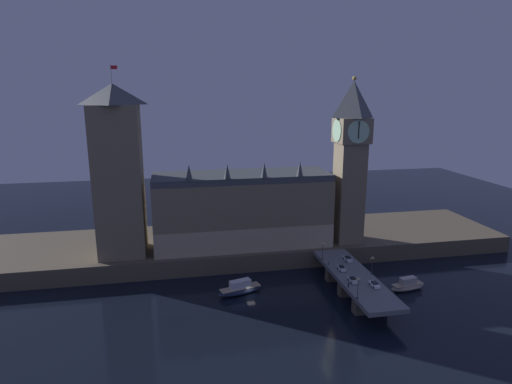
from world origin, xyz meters
TOP-DOWN VIEW (x-y plane):
  - ground_plane at (0.00, 0.00)m, footprint 400.00×400.00m
  - embankment at (0.00, 39.00)m, footprint 220.00×42.00m
  - parliament_hall at (2.24, 31.33)m, footprint 65.79×22.01m
  - clock_tower at (42.99, 26.41)m, footprint 12.09×12.20m
  - victoria_tower at (-41.60, 29.51)m, footprint 16.34×16.34m
  - bridge at (32.87, -5.00)m, footprint 12.07×46.00m
  - car_northbound_lead at (30.22, -0.31)m, footprint 1.87×3.87m
  - car_northbound_trail at (30.22, -9.26)m, footprint 1.86×4.29m
  - car_southbound_lead at (35.53, -13.31)m, footprint 1.96×4.38m
  - car_southbound_trail at (35.53, 7.17)m, footprint 2.00×4.68m
  - pedestrian_near_rail at (27.56, -12.43)m, footprint 0.38×0.38m
  - pedestrian_far_rail at (27.56, 4.85)m, footprint 0.38×0.38m
  - street_lamp_near at (27.16, -19.72)m, footprint 1.34×0.60m
  - street_lamp_mid at (38.59, -5.00)m, footprint 1.34×0.60m
  - street_lamp_far at (27.16, 9.72)m, footprint 1.34×0.60m
  - boat_upstream at (-3.14, 2.07)m, footprint 15.75×8.16m
  - boat_downstream at (51.38, -5.62)m, footprint 12.54×5.35m

SIDE VIEW (x-z plane):
  - ground_plane at x=0.00m, z-range 0.00..0.00m
  - boat_downstream at x=51.38m, z-range -0.61..3.89m
  - boat_upstream at x=-3.14m, z-range -0.65..4.15m
  - embankment at x=0.00m, z-range 0.00..6.53m
  - bridge at x=32.87m, z-range 1.27..7.75m
  - car_southbound_lead at x=35.53m, z-range 6.44..7.87m
  - car_southbound_trail at x=35.53m, z-range 6.44..7.90m
  - car_northbound_trail at x=30.22m, z-range 6.43..7.94m
  - car_northbound_lead at x=30.22m, z-range 6.43..7.97m
  - pedestrian_near_rail at x=27.56m, z-range 6.52..8.16m
  - pedestrian_far_rail at x=27.56m, z-range 6.54..8.35m
  - street_lamp_mid at x=38.59m, z-range 7.24..13.28m
  - street_lamp_near at x=27.16m, z-range 7.29..13.72m
  - street_lamp_far at x=27.16m, z-range 7.29..13.74m
  - parliament_hall at x=2.24m, z-range 3.70..36.77m
  - victoria_tower at x=-41.60m, z-range 3.65..69.66m
  - clock_tower at x=42.99m, z-range 8.29..71.03m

